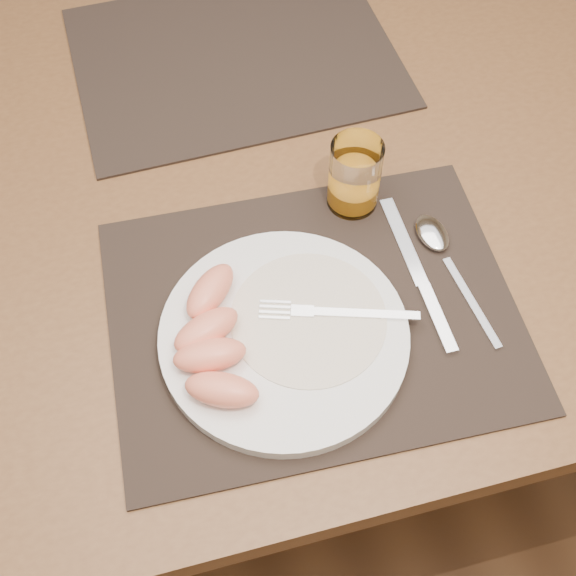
# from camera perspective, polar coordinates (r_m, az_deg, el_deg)

# --- Properties ---
(ground) EXTENTS (5.00, 5.00, 0.00)m
(ground) POSITION_cam_1_polar(r_m,az_deg,el_deg) (1.57, -1.27, -9.29)
(ground) COLOR brown
(ground) RESTS_ON ground
(table) EXTENTS (1.40, 0.90, 0.75)m
(table) POSITION_cam_1_polar(r_m,az_deg,el_deg) (1.00, -1.99, 5.99)
(table) COLOR brown
(table) RESTS_ON ground
(placemat_near) EXTENTS (0.46, 0.37, 0.00)m
(placemat_near) POSITION_cam_1_polar(r_m,az_deg,el_deg) (0.81, 2.01, -2.02)
(placemat_near) COLOR black
(placemat_near) RESTS_ON table
(placemat_far) EXTENTS (0.46, 0.37, 0.00)m
(placemat_far) POSITION_cam_1_polar(r_m,az_deg,el_deg) (1.09, -4.22, 17.76)
(placemat_far) COLOR black
(placemat_far) RESTS_ON table
(plate) EXTENTS (0.27, 0.27, 0.02)m
(plate) POSITION_cam_1_polar(r_m,az_deg,el_deg) (0.78, -0.32, -3.79)
(plate) COLOR white
(plate) RESTS_ON placemat_near
(plate_dressing) EXTENTS (0.17, 0.17, 0.00)m
(plate_dressing) POSITION_cam_1_polar(r_m,az_deg,el_deg) (0.78, 1.63, -2.38)
(plate_dressing) COLOR white
(plate_dressing) RESTS_ON plate
(fork) EXTENTS (0.17, 0.07, 0.00)m
(fork) POSITION_cam_1_polar(r_m,az_deg,el_deg) (0.78, 2.91, -1.92)
(fork) COLOR silver
(fork) RESTS_ON plate
(knife) EXTENTS (0.02, 0.22, 0.01)m
(knife) POSITION_cam_1_polar(r_m,az_deg,el_deg) (0.83, 10.59, 0.27)
(knife) COLOR silver
(knife) RESTS_ON placemat_near
(spoon) EXTENTS (0.04, 0.19, 0.01)m
(spoon) POSITION_cam_1_polar(r_m,az_deg,el_deg) (0.87, 11.74, 3.53)
(spoon) COLOR silver
(spoon) RESTS_ON placemat_near
(juice_glass) EXTENTS (0.06, 0.06, 0.09)m
(juice_glass) POSITION_cam_1_polar(r_m,az_deg,el_deg) (0.87, 5.26, 8.64)
(juice_glass) COLOR white
(juice_glass) RESTS_ON placemat_near
(grapefruit_wedges) EXTENTS (0.10, 0.19, 0.03)m
(grapefruit_wedges) POSITION_cam_1_polar(r_m,az_deg,el_deg) (0.76, -6.04, -4.13)
(grapefruit_wedges) COLOR #FF8C68
(grapefruit_wedges) RESTS_ON plate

